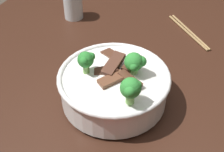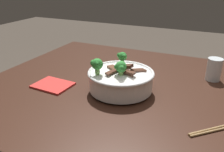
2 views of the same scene
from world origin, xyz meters
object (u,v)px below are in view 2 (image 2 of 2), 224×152
drinking_glass (214,71)px  chopsticks_pair (219,128)px  rice_bowl (121,78)px  folded_napkin (53,85)px

drinking_glass → chopsticks_pair: bearing=96.5°
drinking_glass → rice_bowl: bearing=39.7°
chopsticks_pair → rice_bowl: bearing=-16.7°
drinking_glass → folded_napkin: (0.59, 0.34, -0.04)m
drinking_glass → folded_napkin: 0.69m
folded_napkin → rice_bowl: bearing=-164.5°
folded_napkin → chopsticks_pair: bearing=176.9°
rice_bowl → chopsticks_pair: 0.39m
rice_bowl → folded_napkin: rice_bowl is taller
rice_bowl → chopsticks_pair: size_ratio=1.56×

